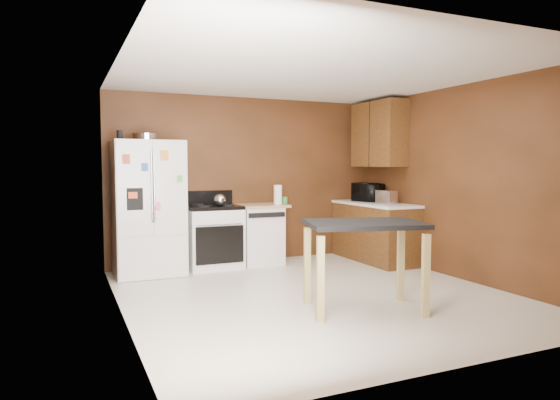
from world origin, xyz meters
TOP-DOWN VIEW (x-y plane):
  - floor at (0.00, 0.00)m, footprint 4.50×4.50m
  - ceiling at (0.00, 0.00)m, footprint 4.50×4.50m
  - wall_back at (0.00, 2.25)m, footprint 4.20×0.00m
  - wall_front at (0.00, -2.25)m, footprint 4.20×0.00m
  - wall_left at (-2.10, 0.00)m, footprint 0.00×4.50m
  - wall_right at (2.10, 0.00)m, footprint 0.00×4.50m
  - roasting_pan at (-1.55, 1.92)m, footprint 0.38×0.38m
  - pen_cup at (-1.91, 1.76)m, footprint 0.08×0.08m
  - kettle at (-0.58, 1.79)m, footprint 0.17×0.17m
  - paper_towel at (0.34, 1.85)m, footprint 0.15×0.15m
  - green_canister at (0.51, 1.96)m, footprint 0.11×0.11m
  - toaster at (1.77, 1.12)m, footprint 0.23×0.31m
  - microwave at (1.83, 1.69)m, footprint 0.45×0.55m
  - refrigerator at (-1.55, 1.86)m, footprint 0.90×0.80m
  - gas_range at (-0.64, 1.92)m, footprint 0.76×0.68m
  - dishwasher at (0.08, 1.95)m, footprint 0.78×0.63m
  - right_cabinets at (1.84, 1.48)m, footprint 0.63×1.58m
  - island at (0.17, -0.73)m, footprint 1.31×1.04m

SIDE VIEW (x-z plane):
  - floor at x=0.00m, z-range 0.00..0.00m
  - dishwasher at x=0.08m, z-range 0.01..0.90m
  - gas_range at x=-0.64m, z-range -0.09..1.01m
  - island at x=0.17m, z-range 0.31..1.21m
  - refrigerator at x=-1.55m, z-range 0.00..1.80m
  - right_cabinets at x=1.84m, z-range -0.32..2.13m
  - green_canister at x=0.51m, z-range 0.89..0.99m
  - kettle at x=-0.58m, z-range 0.90..1.07m
  - toaster at x=1.77m, z-range 0.90..1.10m
  - microwave at x=1.83m, z-range 0.90..1.16m
  - paper_towel at x=0.34m, z-range 0.89..1.18m
  - wall_back at x=0.00m, z-range -0.85..3.35m
  - wall_front at x=0.00m, z-range -0.85..3.35m
  - wall_left at x=-2.10m, z-range -1.00..3.50m
  - wall_right at x=2.10m, z-range -1.00..3.50m
  - roasting_pan at x=-1.55m, z-range 1.80..1.90m
  - pen_cup at x=-1.91m, z-range 1.80..1.92m
  - ceiling at x=0.00m, z-range 2.50..2.50m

